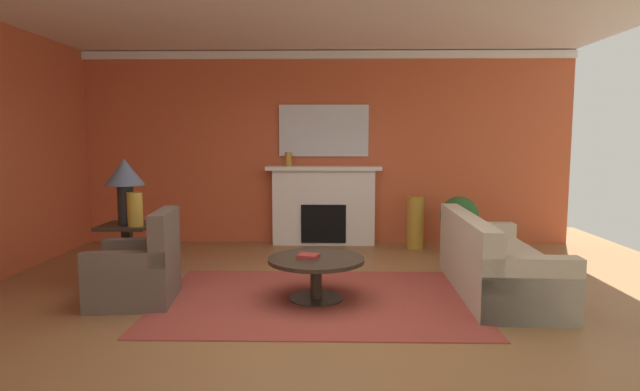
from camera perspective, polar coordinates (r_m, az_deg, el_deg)
name	(u,v)px	position (r m, az deg, el deg)	size (l,w,h in m)	color
ground_plane	(309,308)	(5.28, -1.23, -12.25)	(9.62, 9.62, 0.00)	olive
wall_fireplace	(318,148)	(8.34, -0.27, 5.24)	(8.00, 0.12, 3.05)	#C65633
crown_moulding	(317,55)	(8.36, -0.29, 15.18)	(8.00, 0.08, 0.12)	white
area_rug	(316,299)	(5.52, -0.43, -11.35)	(3.26, 2.27, 0.01)	#993D33
fireplace	(324,208)	(8.20, 0.40, -1.35)	(1.80, 0.35, 1.24)	white
mantel_mirror	(324,131)	(8.25, 0.42, 7.14)	(1.41, 0.04, 0.81)	silver
sofa	(494,266)	(5.99, 18.62, -7.37)	(0.97, 2.13, 0.85)	#BCB299
armchair_near_window	(138,273)	(5.69, -19.33, -8.02)	(0.88, 0.88, 0.95)	brown
coffee_table	(316,269)	(5.42, -0.43, -8.04)	(1.00, 1.00, 0.45)	#2D2319
side_table	(128,250)	(6.40, -20.39, -5.62)	(0.56, 0.56, 0.70)	#2D2319
table_lamp	(125,179)	(6.29, -20.67, 1.76)	(0.44, 0.44, 0.75)	black
vase_mantel_left	(288,159)	(8.11, -3.50, 4.00)	(0.10, 0.10, 0.22)	#B7892D
vase_tall_corner	(415,223)	(8.03, 10.42, -2.98)	(0.26, 0.26, 0.80)	#B7892D
vase_on_side_table	(135,209)	(6.16, -19.67, -1.43)	(0.17, 0.17, 0.38)	#B7892D
book_red_cover	(308,256)	(5.40, -1.31, -6.65)	(0.21, 0.18, 0.04)	maroon
potted_plant	(459,219)	(7.89, 15.03, -2.56)	(0.56, 0.56, 0.83)	#A8754C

